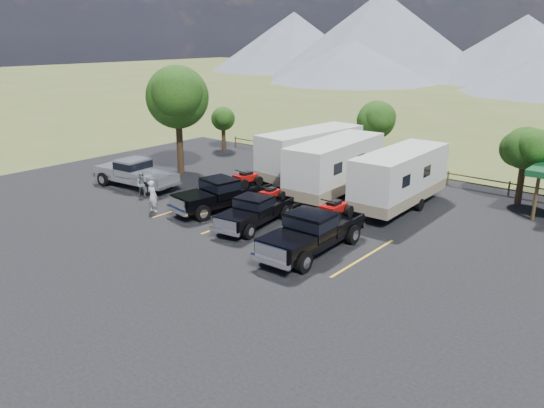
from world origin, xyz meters
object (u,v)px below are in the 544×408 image
Objects in this scene: rig_left at (224,192)px; pickup_silver at (135,173)px; trailer_left at (310,155)px; person_a at (152,196)px; tree_big_nw at (177,97)px; rig_center at (256,209)px; person_b at (142,185)px; rig_right at (314,230)px; trailer_right at (400,179)px; trailer_center at (335,167)px.

pickup_silver is at bearing -167.12° from rig_left.
person_a is at bearing -99.58° from trailer_left.
tree_big_nw is at bearing -177.33° from pickup_silver.
person_b is at bearing 176.51° from rig_center.
trailer_left reaches higher than person_b.
rig_center is (11.82, -4.95, -4.67)m from tree_big_nw.
rig_right is 3.60× the size of person_a.
trailer_right is 6.20× the size of person_b.
rig_left is 7.81m from pickup_silver.
person_a is at bearing -139.20° from trailer_right.
tree_big_nw is at bearing 163.72° from rig_left.
pickup_silver is (-15.61, -7.19, -0.81)m from trailer_right.
trailer_center is 11.37m from person_a.
tree_big_nw is 13.64m from rig_center.
person_a is 3.19m from person_b.
trailer_right is 15.83m from person_b.
rig_right is at bearing -47.84° from trailer_left.
trailer_left is 11.94m from pickup_silver.
trailer_left is 11.53m from person_b.
tree_big_nw is at bearing -148.59° from trailer_left.
tree_big_nw is 0.76× the size of trailer_center.
person_b is (-13.48, -8.23, -1.00)m from trailer_right.
trailer_right is at bearing -6.53° from trailer_left.
person_b is (-13.44, 0.29, -0.26)m from rig_right.
trailer_center is at bearing 115.40° from rig_right.
rig_left is at bearing -25.53° from tree_big_nw.
person_a is at bearing -50.99° from tree_big_nw.
tree_big_nw is 10.17m from person_a.
rig_left is at bearing -27.37° from person_b.
tree_big_nw is at bearing 149.60° from rig_center.
trailer_right is 5.38× the size of person_a.
trailer_right is 17.21m from pickup_silver.
trailer_right reaches higher than rig_left.
trailer_center reaches higher than trailer_right.
rig_right is 15.63m from pickup_silver.
rig_left is 1.14× the size of rig_center.
tree_big_nw is 1.18× the size of rig_right.
trailer_right is (7.59, -1.62, -0.08)m from trailer_left.
rig_center is 3.09× the size of person_a.
person_b is (-9.16, -7.99, -1.07)m from trailer_center.
trailer_left is at bearing 97.70° from rig_left.
rig_right is 13.44m from person_b.
rig_center is 0.86× the size of rig_right.
rig_right is at bearing -91.75° from trailer_right.
tree_big_nw reaches higher than rig_right.
trailer_right is (16.33, 2.63, -3.75)m from tree_big_nw.
trailer_left is 3.77m from trailer_center.
rig_right is 0.64× the size of trailer_center.
trailer_right is at bearing 87.78° from rig_right.
rig_center is 7.40m from trailer_center.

